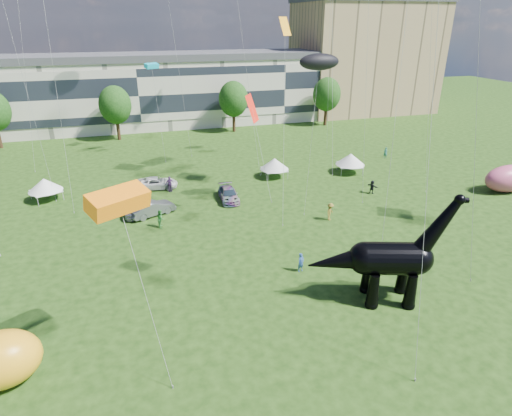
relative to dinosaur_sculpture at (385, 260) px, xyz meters
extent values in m
plane|color=#16330C|center=(-5.99, -0.60, -3.23)|extent=(220.00, 220.00, 0.00)
cube|color=beige|center=(-13.99, 61.40, 2.77)|extent=(78.00, 11.00, 12.00)
cube|color=tan|center=(34.01, 64.40, 7.77)|extent=(28.00, 18.00, 22.00)
cylinder|color=#382314|center=(-17.99, 52.40, -1.63)|extent=(0.56, 0.56, 3.20)
ellipsoid|color=#14380F|center=(-17.99, 52.40, 3.09)|extent=(5.20, 5.20, 6.24)
cylinder|color=#382314|center=(2.01, 52.40, -1.63)|extent=(0.56, 0.56, 3.20)
ellipsoid|color=#14380F|center=(2.01, 52.40, 3.09)|extent=(5.20, 5.20, 6.24)
cylinder|color=#382314|center=(20.01, 52.40, -1.63)|extent=(0.56, 0.56, 3.20)
ellipsoid|color=#14380F|center=(20.01, 52.40, 3.09)|extent=(5.20, 5.20, 6.24)
cone|color=black|center=(-1.09, -0.65, -1.93)|extent=(1.13, 1.13, 2.59)
sphere|color=black|center=(-1.09, -0.65, -3.07)|extent=(0.95, 0.95, 0.95)
cone|color=black|center=(-0.50, 1.16, -1.93)|extent=(1.13, 1.13, 2.59)
sphere|color=black|center=(-0.50, 1.16, -3.07)|extent=(0.95, 0.95, 0.95)
cone|color=black|center=(1.38, -1.44, -1.93)|extent=(1.13, 1.13, 2.59)
sphere|color=black|center=(1.38, -1.44, -3.07)|extent=(0.95, 0.95, 0.95)
cone|color=black|center=(1.97, 0.37, -1.93)|extent=(1.13, 1.13, 2.59)
sphere|color=black|center=(1.97, 0.37, -3.07)|extent=(0.95, 0.95, 0.95)
cylinder|color=black|center=(0.36, -0.11, 0.15)|extent=(4.17, 3.34, 2.34)
sphere|color=black|center=(-1.37, 0.44, 0.15)|extent=(2.34, 2.34, 2.34)
sphere|color=black|center=(2.09, -0.67, 0.15)|extent=(2.25, 2.25, 2.25)
cone|color=black|center=(3.09, -0.99, 2.65)|extent=(3.50, 2.23, 4.58)
sphere|color=black|center=(4.10, -1.32, 4.64)|extent=(0.73, 0.73, 0.73)
cylinder|color=black|center=(4.34, -1.40, 4.59)|extent=(0.69, 0.55, 0.38)
cone|color=black|center=(-3.07, 0.99, -0.14)|extent=(4.91, 3.13, 2.54)
imported|color=#B0B0B5|center=(-16.83, 20.49, -2.42)|extent=(2.31, 4.87, 1.61)
imported|color=slate|center=(-14.84, 19.57, -2.44)|extent=(5.02, 3.45, 1.57)
imported|color=white|center=(-13.80, 27.27, -2.53)|extent=(5.18, 2.76, 1.39)
imported|color=#595960|center=(-6.33, 21.26, -2.54)|extent=(2.15, 4.80, 1.37)
cube|color=silver|center=(1.08, 27.08, -2.18)|extent=(2.90, 2.90, 0.11)
cone|color=silver|center=(1.08, 27.08, -1.42)|extent=(3.67, 3.67, 1.43)
cylinder|color=#999999|center=(-0.22, 25.73, -2.70)|extent=(0.06, 0.06, 1.05)
cylinder|color=#999999|center=(2.44, 25.78, -2.70)|extent=(0.06, 0.06, 1.05)
cylinder|color=#999999|center=(-0.27, 28.39, -2.70)|extent=(0.06, 0.06, 1.05)
cylinder|color=#999999|center=(2.39, 28.44, -2.70)|extent=(0.06, 0.06, 1.05)
cube|color=silver|center=(11.19, 25.83, -2.14)|extent=(3.66, 3.66, 0.12)
cone|color=silver|center=(11.19, 25.83, -1.34)|extent=(4.64, 4.64, 1.49)
cylinder|color=#999999|center=(9.48, 24.86, -2.68)|extent=(0.06, 0.06, 1.09)
cylinder|color=#999999|center=(12.16, 24.12, -2.68)|extent=(0.06, 0.06, 1.09)
cylinder|color=#999999|center=(10.23, 27.54, -2.68)|extent=(0.06, 0.06, 1.09)
cylinder|color=#999999|center=(12.90, 26.80, -2.68)|extent=(0.06, 0.06, 1.09)
cube|color=white|center=(-25.93, 27.20, -2.17)|extent=(3.81, 3.81, 0.11)
cone|color=white|center=(-25.93, 27.20, -1.41)|extent=(4.82, 4.82, 1.44)
cylinder|color=#999999|center=(-26.59, 25.42, -2.70)|extent=(0.06, 0.06, 1.05)
cylinder|color=#999999|center=(-24.15, 26.54, -2.70)|extent=(0.06, 0.06, 1.05)
cylinder|color=#999999|center=(-27.70, 27.86, -2.70)|extent=(0.06, 0.06, 1.05)
cylinder|color=#999999|center=(-25.27, 28.98, -2.70)|extent=(0.06, 0.06, 1.05)
ellipsoid|color=#D0517A|center=(25.89, 14.53, -1.63)|extent=(6.41, 3.27, 3.19)
ellipsoid|color=#FFAB1A|center=(-24.28, -0.97, -1.62)|extent=(4.60, 3.79, 3.22)
imported|color=#2A519A|center=(-4.16, 5.10, -2.42)|extent=(0.69, 0.58, 1.62)
imported|color=olive|center=(2.31, 13.23, -2.31)|extent=(1.33, 1.30, 1.83)
imported|color=#2E7468|center=(19.32, 30.24, -2.41)|extent=(0.65, 0.49, 1.63)
imported|color=green|center=(-14.21, 16.50, -2.33)|extent=(0.80, 0.97, 1.80)
imported|color=#5B3271|center=(-12.36, 25.84, -2.29)|extent=(1.18, 0.84, 1.87)
imported|color=black|center=(10.19, 18.50, -2.43)|extent=(1.01, 1.54, 1.59)
plane|color=red|center=(-2.26, 25.67, 6.02)|extent=(2.57, 3.31, 3.08)
cube|color=orange|center=(-17.09, -0.75, 6.88)|extent=(3.44, 2.91, 1.29)
plane|color=orange|center=(-0.93, 18.94, 14.84)|extent=(1.82, 1.53, 1.66)
ellipsoid|color=black|center=(1.98, 17.17, 11.72)|extent=(4.40, 3.49, 1.57)
cube|color=#0C9AB9|center=(-12.19, 41.64, 9.52)|extent=(2.14, 1.77, 0.77)
camera|label=1|loc=(-16.06, -22.21, 15.43)|focal=30.00mm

